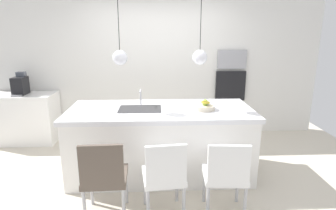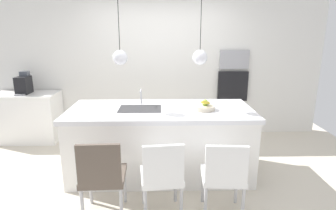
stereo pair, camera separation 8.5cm
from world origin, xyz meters
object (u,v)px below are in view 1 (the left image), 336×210
object	(u,v)px
coffee_machine	(20,85)
oven	(230,86)
chair_far	(226,174)
microwave	(232,59)
chair_middle	(164,175)
chair_near	(104,175)
fruit_bowl	(204,106)

from	to	relation	value
coffee_machine	oven	xyz separation A→B (m)	(3.75, 0.30, -0.10)
coffee_machine	chair_far	size ratio (longest dim) A/B	0.44
microwave	chair_far	world-z (taller)	microwave
oven	chair_far	distance (m)	2.69
coffee_machine	chair_middle	size ratio (longest dim) A/B	0.43
microwave	chair_near	distance (m)	3.35
oven	chair_near	distance (m)	3.25
fruit_bowl	microwave	xyz separation A→B (m)	(0.78, 1.64, 0.46)
coffee_machine	microwave	size ratio (longest dim) A/B	0.70
oven	microwave	bearing A→B (deg)	0.00
fruit_bowl	chair_near	xyz separation A→B (m)	(-1.17, -0.92, -0.47)
chair_far	chair_middle	bearing A→B (deg)	-179.75
coffee_machine	chair_far	distance (m)	3.84
coffee_machine	microwave	distance (m)	3.78
chair_near	fruit_bowl	bearing A→B (deg)	38.38
microwave	oven	distance (m)	0.50
fruit_bowl	chair_far	distance (m)	1.04
chair_near	chair_far	bearing A→B (deg)	0.26
chair_middle	oven	bearing A→B (deg)	62.47
coffee_machine	oven	distance (m)	3.76
coffee_machine	chair_middle	xyz separation A→B (m)	(2.41, -2.27, -0.54)
chair_middle	fruit_bowl	bearing A→B (deg)	58.94
chair_middle	chair_far	distance (m)	0.64
fruit_bowl	chair_middle	world-z (taller)	fruit_bowl
chair_middle	chair_far	world-z (taller)	chair_middle
fruit_bowl	chair_far	size ratio (longest dim) A/B	0.34
microwave	oven	world-z (taller)	microwave
microwave	chair_near	bearing A→B (deg)	-127.19
coffee_machine	chair_near	distance (m)	2.95
fruit_bowl	chair_far	xyz separation A→B (m)	(0.09, -0.92, -0.48)
coffee_machine	microwave	bearing A→B (deg)	4.53
microwave	chair_middle	xyz separation A→B (m)	(-1.34, -2.56, -0.94)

